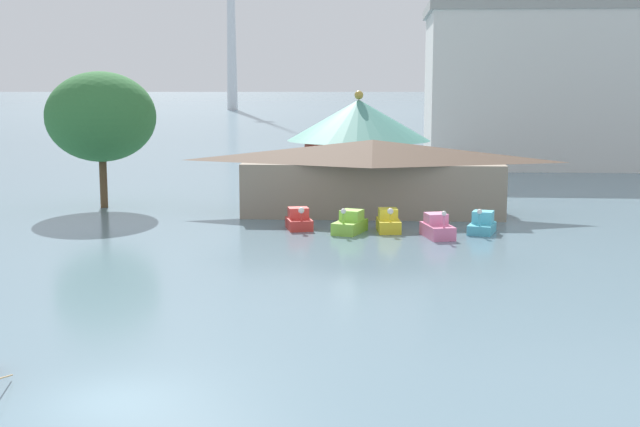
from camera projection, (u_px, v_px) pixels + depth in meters
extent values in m
plane|color=slate|center=(108.00, 402.00, 24.23)|extent=(2000.00, 2000.00, 0.00)
cylinder|color=tan|center=(5.00, 377.00, 25.24)|extent=(0.35, 1.55, 0.48)
cube|color=red|center=(299.00, 224.00, 53.09)|extent=(1.99, 2.58, 0.67)
cube|color=#E8423C|center=(298.00, 213.00, 53.26)|extent=(1.46, 1.31, 0.67)
cylinder|color=red|center=(301.00, 217.00, 52.11)|extent=(0.14, 0.14, 0.47)
sphere|color=white|center=(301.00, 210.00, 52.05)|extent=(0.39, 0.39, 0.39)
cube|color=#8CCC3F|center=(350.00, 227.00, 51.78)|extent=(2.24, 3.12, 0.74)
cube|color=#A0E24F|center=(352.00, 215.00, 51.99)|extent=(1.56, 1.58, 0.65)
cylinder|color=#8CCC3F|center=(343.00, 219.00, 50.64)|extent=(0.14, 0.14, 0.61)
sphere|color=white|center=(343.00, 211.00, 50.57)|extent=(0.32, 0.32, 0.32)
cube|color=yellow|center=(388.00, 225.00, 52.23)|extent=(1.59, 2.62, 0.77)
cube|color=yellow|center=(388.00, 214.00, 52.43)|extent=(1.26, 1.23, 0.65)
cylinder|color=yellow|center=(390.00, 218.00, 51.15)|extent=(0.14, 0.14, 0.48)
sphere|color=white|center=(390.00, 211.00, 51.08)|extent=(0.38, 0.38, 0.38)
cube|color=pink|center=(437.00, 231.00, 50.17)|extent=(2.07, 3.03, 0.79)
cube|color=pink|center=(436.00, 218.00, 50.40)|extent=(1.47, 1.51, 0.63)
cylinder|color=pink|center=(444.00, 222.00, 48.99)|extent=(0.14, 0.14, 0.70)
sphere|color=white|center=(444.00, 213.00, 48.91)|extent=(0.29, 0.29, 0.29)
cube|color=#4CB7CC|center=(482.00, 228.00, 51.72)|extent=(2.07, 2.82, 0.59)
cube|color=#5DCDE2|center=(483.00, 217.00, 51.91)|extent=(1.48, 1.43, 0.74)
cylinder|color=#4CB7CC|center=(479.00, 220.00, 50.68)|extent=(0.14, 0.14, 0.74)
sphere|color=white|center=(480.00, 212.00, 50.60)|extent=(0.31, 0.31, 0.31)
cube|color=gray|center=(372.00, 188.00, 59.15)|extent=(17.97, 6.09, 3.74)
pyramid|color=brown|center=(373.00, 151.00, 58.74)|extent=(19.41, 7.00, 1.52)
cylinder|color=#993328|center=(358.00, 170.00, 67.02)|extent=(8.65, 8.65, 4.67)
cone|color=teal|center=(359.00, 120.00, 66.42)|extent=(11.40, 11.40, 3.24)
sphere|color=#B7993D|center=(359.00, 95.00, 66.11)|extent=(0.70, 0.70, 0.70)
cylinder|color=brown|center=(104.00, 185.00, 62.27)|extent=(0.56, 0.56, 3.44)
ellipsoid|color=#337038|center=(101.00, 117.00, 61.50)|extent=(8.04, 8.04, 6.62)
cube|color=silver|center=(607.00, 91.00, 92.99)|extent=(39.49, 15.57, 16.69)
cube|color=#999993|center=(611.00, 10.00, 91.64)|extent=(40.28, 15.88, 1.00)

